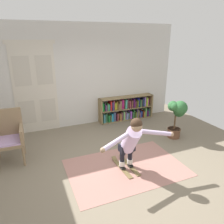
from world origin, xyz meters
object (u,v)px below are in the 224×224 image
at_px(bookshelf, 126,109).
at_px(person_skier, 131,140).
at_px(skis_pair, 125,166).
at_px(wicker_chair, 8,135).
at_px(potted_plant, 177,114).

distance_m(bookshelf, person_skier, 2.91).
bearing_deg(bookshelf, skis_pair, -116.55).
height_order(bookshelf, skis_pair, bookshelf).
relative_size(wicker_chair, potted_plant, 1.08).
relative_size(potted_plant, skis_pair, 1.31).
distance_m(potted_plant, skis_pair, 2.04).
bearing_deg(skis_pair, potted_plant, 21.51).
bearing_deg(wicker_chair, person_skier, -33.21).
distance_m(wicker_chair, potted_plant, 3.97).
relative_size(skis_pair, person_skier, 0.53).
height_order(skis_pair, person_skier, person_skier).
bearing_deg(skis_pair, wicker_chair, 150.76).
relative_size(bookshelf, person_skier, 1.21).
bearing_deg(wicker_chair, potted_plant, -7.02).
bearing_deg(wicker_chair, skis_pair, -29.24).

